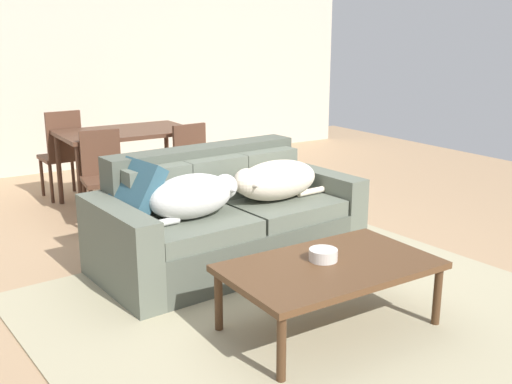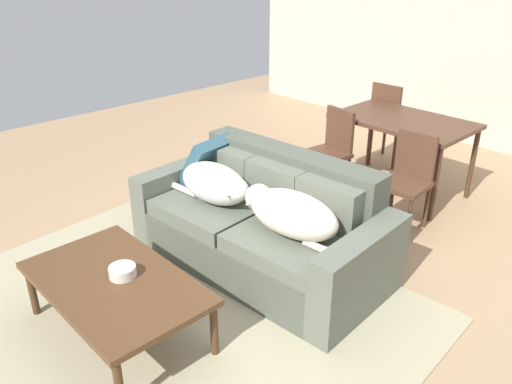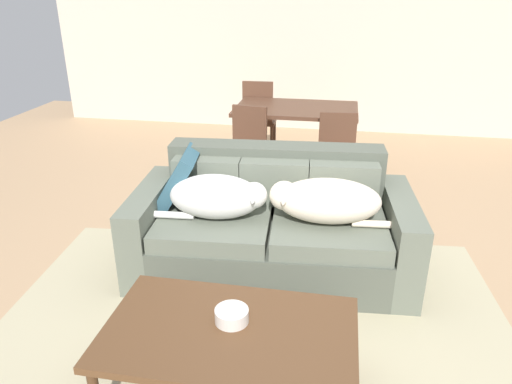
# 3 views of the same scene
# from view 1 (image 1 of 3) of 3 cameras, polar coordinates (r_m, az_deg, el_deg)

# --- Properties ---
(ground_plane) EXTENTS (10.00, 10.00, 0.00)m
(ground_plane) POSITION_cam_1_polar(r_m,az_deg,el_deg) (4.76, -0.57, -6.48)
(ground_plane) COLOR tan
(back_partition) EXTENTS (8.00, 0.12, 2.70)m
(back_partition) POSITION_cam_1_polar(r_m,az_deg,el_deg) (8.11, -16.09, 11.70)
(back_partition) COLOR beige
(back_partition) RESTS_ON ground
(area_rug) EXTENTS (3.42, 2.94, 0.01)m
(area_rug) POSITION_cam_1_polar(r_m,az_deg,el_deg) (4.03, 3.97, -10.59)
(area_rug) COLOR tan
(area_rug) RESTS_ON ground
(couch) EXTENTS (2.08, 1.12, 0.86)m
(couch) POSITION_cam_1_polar(r_m,az_deg,el_deg) (4.64, -2.93, -2.74)
(couch) COLOR #4C5246
(couch) RESTS_ON ground
(dog_on_left_cushion) EXTENTS (0.79, 0.39, 0.31)m
(dog_on_left_cushion) POSITION_cam_1_polar(r_m,az_deg,el_deg) (4.23, -5.91, -0.34)
(dog_on_left_cushion) COLOR silver
(dog_on_left_cushion) RESTS_ON couch
(dog_on_right_cushion) EXTENTS (0.89, 0.43, 0.31)m
(dog_on_right_cushion) POSITION_cam_1_polar(r_m,az_deg,el_deg) (4.65, 1.76, 1.11)
(dog_on_right_cushion) COLOR beige
(dog_on_right_cushion) RESTS_ON couch
(throw_pillow_by_left_arm) EXTENTS (0.37, 0.47, 0.42)m
(throw_pillow_by_left_arm) POSITION_cam_1_polar(r_m,az_deg,el_deg) (4.26, -11.45, 0.06)
(throw_pillow_by_left_arm) COLOR #2E5261
(throw_pillow_by_left_arm) RESTS_ON couch
(coffee_table) EXTENTS (1.25, 0.75, 0.42)m
(coffee_table) POSITION_cam_1_polar(r_m,az_deg,el_deg) (3.61, 7.02, -7.32)
(coffee_table) COLOR #54361F
(coffee_table) RESTS_ON ground
(bowl_on_coffee_table) EXTENTS (0.17, 0.17, 0.07)m
(bowl_on_coffee_table) POSITION_cam_1_polar(r_m,az_deg,el_deg) (3.63, 6.39, -5.93)
(bowl_on_coffee_table) COLOR silver
(bowl_on_coffee_table) RESTS_ON coffee_table
(dining_table) EXTENTS (1.31, 0.82, 0.77)m
(dining_table) POSITION_cam_1_polar(r_m,az_deg,el_deg) (6.27, -12.22, 5.07)
(dining_table) COLOR #503223
(dining_table) RESTS_ON ground
(dining_chair_near_left) EXTENTS (0.45, 0.45, 0.87)m
(dining_chair_near_left) POSITION_cam_1_polar(r_m,az_deg,el_deg) (5.64, -14.19, 1.72)
(dining_chair_near_left) COLOR #503223
(dining_chair_near_left) RESTS_ON ground
(dining_chair_near_right) EXTENTS (0.43, 0.43, 0.86)m
(dining_chair_near_right) POSITION_cam_1_polar(r_m,az_deg,el_deg) (5.93, -5.71, 2.66)
(dining_chair_near_right) COLOR #503223
(dining_chair_near_right) RESTS_ON ground
(dining_chair_far_left) EXTENTS (0.42, 0.42, 0.95)m
(dining_chair_far_left) POSITION_cam_1_polar(r_m,az_deg,el_deg) (6.67, -17.87, 3.71)
(dining_chair_far_left) COLOR #503223
(dining_chair_far_left) RESTS_ON ground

